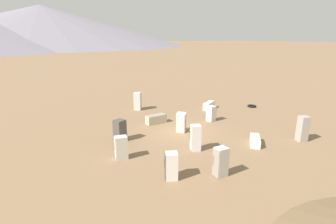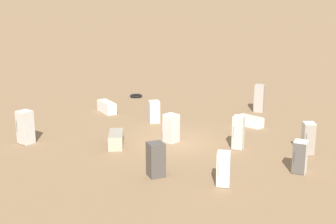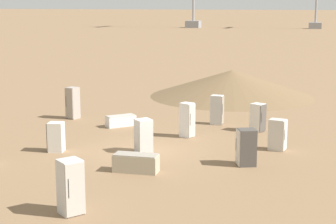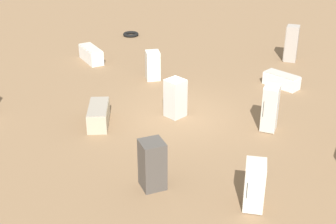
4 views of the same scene
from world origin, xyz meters
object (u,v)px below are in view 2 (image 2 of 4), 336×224
Objects in this scene: discarded_fridge_5 at (223,169)px; discarded_fridge_9 at (25,127)px; discarded_fridge_1 at (116,139)px; discarded_fridge_11 at (154,111)px; discarded_fridge_0 at (308,138)px; scrap_tire at (136,96)px; discarded_fridge_4 at (238,132)px; discarded_fridge_8 at (300,157)px; discarded_fridge_2 at (107,107)px; discarded_fridge_3 at (156,159)px; discarded_fridge_6 at (171,128)px; discarded_fridge_7 at (259,98)px; discarded_fridge_10 at (250,121)px.

discarded_fridge_9 is (-10.23, 5.96, 0.19)m from discarded_fridge_5.
discarded_fridge_11 is at bearing 64.23° from discarded_fridge_1.
discarded_fridge_9 is (-5.07, 0.56, 0.55)m from discarded_fridge_1.
discarded_fridge_0 is 16.53m from scrap_tire.
discarded_fridge_0 is at bearing -172.69° from discarded_fridge_4.
discarded_fridge_9 reaches higher than discarded_fridge_8.
discarded_fridge_4 is at bearing -74.12° from discarded_fridge_2.
discarded_fridge_8 is 1.59× the size of scrap_tire.
discarded_fridge_9 is at bearing 124.80° from discarded_fridge_3.
discarded_fridge_6 is 0.83× the size of discarded_fridge_7.
discarded_fridge_8 is (5.89, -4.69, -0.03)m from discarded_fridge_6.
discarded_fridge_4 is 1.29× the size of discarded_fridge_11.
discarded_fridge_5 is 17.95m from scrap_tire.
discarded_fridge_9 is 1.93× the size of scrap_tire.
discarded_fridge_4 is 1.87× the size of scrap_tire.
scrap_tire is (-6.05, 12.54, -0.81)m from discarded_fridge_4.
scrap_tire is at bearing -91.64° from discarded_fridge_10.
discarded_fridge_2 is 7.92m from discarded_fridge_6.
discarded_fridge_0 is at bearing -130.17° from discarded_fridge_5.
discarded_fridge_10 is 11.19m from scrap_tire.
discarded_fridge_5 is 6.42m from discarded_fridge_6.
discarded_fridge_1 reaches higher than scrap_tire.
discarded_fridge_5 is 0.80× the size of discarded_fridge_9.
discarded_fridge_7 is 1.02× the size of discarded_fridge_9.
discarded_fridge_1 is at bearing 95.68° from discarded_fridge_3.
discarded_fridge_11 is at bearing -53.69° from discarded_fridge_10.
discarded_fridge_7 is at bearing -29.30° from discarded_fridge_2.
discarded_fridge_4 is 1.21× the size of discarded_fridge_5.
discarded_fridge_11 is 7.42m from scrap_tire.
discarded_fridge_1 is 0.96× the size of discarded_fridge_2.
discarded_fridge_6 is at bearing 58.82° from discarded_fridge_3.
discarded_fridge_3 is 0.86× the size of discarded_fridge_9.
discarded_fridge_2 reaches higher than scrap_tire.
discarded_fridge_10 is at bearing -127.80° from discarded_fridge_9.
discarded_fridge_11 is (-7.33, -2.55, -0.25)m from discarded_fridge_7.
discarded_fridge_9 reaches higher than discarded_fridge_11.
discarded_fridge_1 is at bearing 147.56° from discarded_fridge_7.
discarded_fridge_9 is (-14.01, 4.59, 0.17)m from discarded_fridge_8.
discarded_fridge_1 is 5.15m from discarded_fridge_11.
discarded_fridge_1 is at bearing -92.72° from scrap_tire.
discarded_fridge_7 is 7.76m from discarded_fridge_11.
discarded_fridge_8 is at bearing -26.26° from discarded_fridge_1.
discarded_fridge_2 is (-11.39, 8.81, -0.46)m from discarded_fridge_0.
discarded_fridge_9 is at bearing 134.71° from discarded_fridge_7.
discarded_fridge_10 is 1.72× the size of scrap_tire.
discarded_fridge_3 is at bearing 9.49° from discarded_fridge_10.
discarded_fridge_10 is (1.49, 4.27, -0.59)m from discarded_fridge_4.
discarded_fridge_5 is 0.98× the size of discarded_fridge_8.
scrap_tire is (0.57, 11.94, -0.29)m from discarded_fridge_1.
discarded_fridge_8 is (6.75, 0.28, -0.03)m from discarded_fridge_3.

